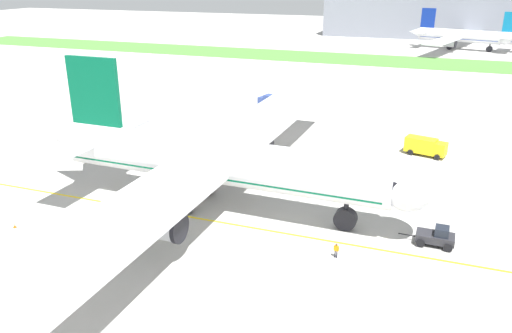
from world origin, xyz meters
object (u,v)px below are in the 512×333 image
object	(u,v)px
pushback_tug	(436,237)
service_truck_fuel_bowser	(89,89)
airliner_foreground	(214,162)
service_truck_baggage_loader	(272,101)
service_truck_catering_van	(426,146)
ground_crew_wingwalker_port	(336,249)
parked_airliner_far_left	(458,36)
traffic_cone_near_nose	(15,225)

from	to	relation	value
pushback_tug	service_truck_fuel_bowser	distance (m)	90.20
airliner_foreground	service_truck_baggage_loader	distance (m)	49.03
airliner_foreground	service_truck_catering_van	bearing A→B (deg)	50.60
ground_crew_wingwalker_port	parked_airliner_far_left	xyz separation A→B (m)	(12.18, 163.57, 3.94)
service_truck_fuel_bowser	service_truck_catering_van	xyz separation A→B (m)	(75.69, -16.02, -0.08)
airliner_foreground	service_truck_catering_van	size ratio (longest dim) A/B	11.94
traffic_cone_near_nose	parked_airliner_far_left	size ratio (longest dim) A/B	0.01
traffic_cone_near_nose	airliner_foreground	bearing A→B (deg)	34.07
ground_crew_wingwalker_port	service_truck_baggage_loader	distance (m)	60.31
service_truck_catering_van	ground_crew_wingwalker_port	bearing A→B (deg)	-101.10
traffic_cone_near_nose	service_truck_baggage_loader	world-z (taller)	service_truck_baggage_loader
airliner_foreground	ground_crew_wingwalker_port	size ratio (longest dim) A/B	48.96
airliner_foreground	parked_airliner_far_left	xyz separation A→B (m)	(28.61, 156.80, -0.97)
ground_crew_wingwalker_port	parked_airliner_far_left	world-z (taller)	parked_airliner_far_left
pushback_tug	ground_crew_wingwalker_port	world-z (taller)	pushback_tug
traffic_cone_near_nose	service_truck_fuel_bowser	xyz separation A→B (m)	(-33.40, 57.25, 1.32)
service_truck_fuel_bowser	service_truck_catering_van	distance (m)	77.37
pushback_tug	service_truck_catering_van	bearing A→B (deg)	94.86
service_truck_baggage_loader	service_truck_fuel_bowser	xyz separation A→B (m)	(-43.69, -3.63, 0.05)
airliner_foreground	ground_crew_wingwalker_port	xyz separation A→B (m)	(16.43, -6.77, -4.91)
ground_crew_wingwalker_port	service_truck_baggage_loader	bearing A→B (deg)	114.61
airliner_foreground	ground_crew_wingwalker_port	distance (m)	18.43
traffic_cone_near_nose	service_truck_baggage_loader	xyz separation A→B (m)	(10.29, 60.88, 1.27)
service_truck_baggage_loader	ground_crew_wingwalker_port	bearing A→B (deg)	-65.39
service_truck_baggage_loader	service_truck_fuel_bowser	bearing A→B (deg)	-175.25
airliner_foreground	parked_airliner_far_left	bearing A→B (deg)	79.66
service_truck_fuel_bowser	parked_airliner_far_left	distance (m)	138.55
parked_airliner_far_left	ground_crew_wingwalker_port	bearing A→B (deg)	-94.26
pushback_tug	traffic_cone_near_nose	distance (m)	46.40
service_truck_catering_van	parked_airliner_far_left	xyz separation A→B (m)	(5.28, 128.39, 3.39)
pushback_tug	parked_airliner_far_left	xyz separation A→B (m)	(2.82, 157.40, 3.93)
service_truck_catering_van	parked_airliner_far_left	bearing A→B (deg)	87.64
parked_airliner_far_left	pushback_tug	bearing A→B (deg)	-91.03
service_truck_baggage_loader	pushback_tug	bearing A→B (deg)	-54.68
service_truck_catering_van	service_truck_fuel_bowser	bearing A→B (deg)	168.05
ground_crew_wingwalker_port	service_truck_fuel_bowser	world-z (taller)	service_truck_fuel_bowser
service_truck_fuel_bowser	parked_airliner_far_left	xyz separation A→B (m)	(80.98, 112.37, 3.31)
traffic_cone_near_nose	service_truck_catering_van	distance (m)	59.08
service_truck_baggage_loader	airliner_foreground	bearing A→B (deg)	-79.76
pushback_tug	airliner_foreground	bearing A→B (deg)	178.67
service_truck_baggage_loader	service_truck_catering_van	distance (m)	37.56
ground_crew_wingwalker_port	service_truck_baggage_loader	size ratio (longest dim) A/B	0.27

